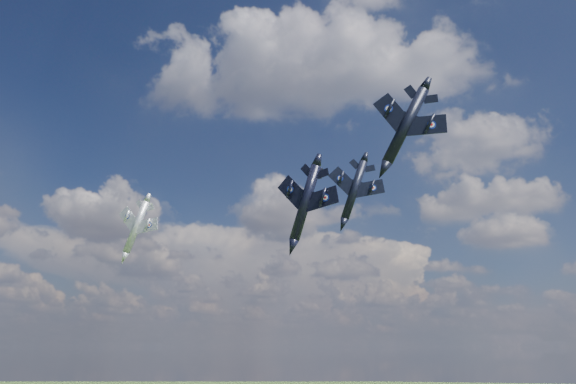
% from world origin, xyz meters
% --- Properties ---
extents(jet_lead_navy, '(15.51, 17.86, 6.52)m').
position_xyz_m(jet_lead_navy, '(9.51, 8.77, 78.92)').
color(jet_lead_navy, black).
extents(jet_right_navy, '(10.32, 13.62, 6.82)m').
position_xyz_m(jet_right_navy, '(23.71, -6.50, 83.23)').
color(jet_right_navy, black).
extents(jet_high_navy, '(12.50, 16.22, 6.76)m').
position_xyz_m(jet_high_navy, '(14.50, 31.79, 86.78)').
color(jet_high_navy, black).
extents(jet_left_silver, '(12.43, 15.24, 6.25)m').
position_xyz_m(jet_left_silver, '(-24.83, 25.75, 80.38)').
color(jet_left_silver, gray).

